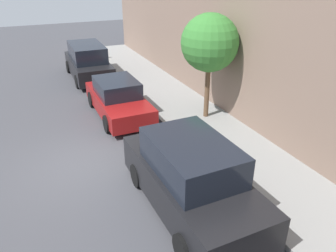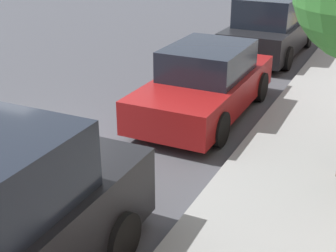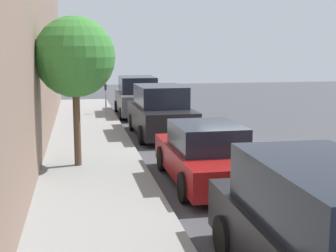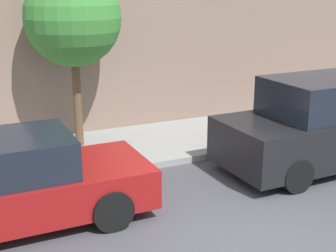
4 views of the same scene
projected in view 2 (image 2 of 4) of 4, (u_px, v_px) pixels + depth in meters
The scene contains 4 objects.
ground_plane at pixel (28, 154), 8.69m from camera, with size 60.00×60.00×0.00m, color #424247.
sidewalk at pixel (296, 219), 6.66m from camera, with size 2.87×32.00×0.15m.
parked_sedan_third at pixel (206, 83), 10.24m from camera, with size 1.92×4.51×1.54m.
parked_minivan_fourth at pixel (271, 26), 14.87m from camera, with size 2.02×4.93×1.90m.
Camera 2 is at (5.77, -5.81, 3.94)m, focal length 50.00 mm.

